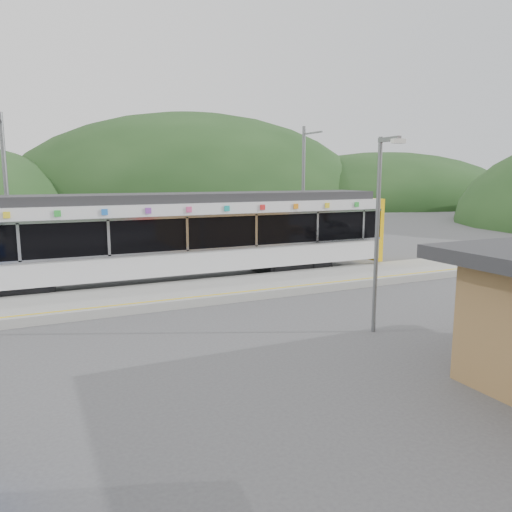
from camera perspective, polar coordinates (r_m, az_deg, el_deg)
name	(u,v)px	position (r m, az deg, el deg)	size (l,w,h in m)	color
ground	(250,316)	(16.31, -0.71, -6.82)	(120.00, 120.00, 0.00)	#4C4C4F
hills	(323,272)	(23.73, 7.65, -1.80)	(146.00, 149.00, 26.00)	#1E3D19
platform	(214,290)	(19.23, -4.79, -3.91)	(26.00, 3.20, 0.30)	#9E9E99
yellow_line	(227,293)	(18.01, -3.35, -4.28)	(26.00, 0.10, 0.01)	yellow
train	(165,235)	(21.10, -10.32, 2.43)	(20.44, 3.01, 3.74)	black
catenary_mast_west	(7,196)	(22.86, -26.60, 6.11)	(0.18, 1.80, 7.00)	slate
catenary_mast_east	(304,192)	(26.53, 5.45, 7.34)	(0.18, 1.80, 7.00)	slate
lamp_post	(380,218)	(14.38, 14.02, 4.23)	(0.37, 1.00, 5.55)	slate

